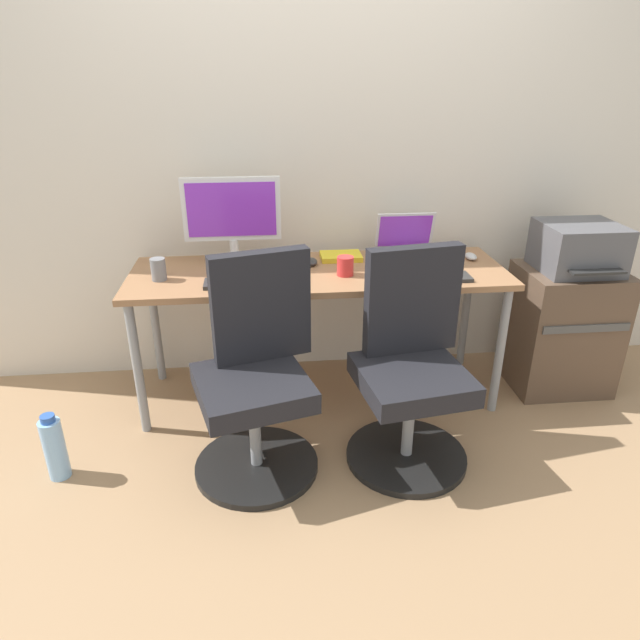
# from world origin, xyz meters

# --- Properties ---
(ground_plane) EXTENTS (5.28, 5.28, 0.00)m
(ground_plane) POSITION_xyz_m (0.00, 0.00, 0.00)
(ground_plane) COLOR #9E7A56
(back_wall) EXTENTS (4.40, 0.04, 2.60)m
(back_wall) POSITION_xyz_m (0.00, 0.38, 1.30)
(back_wall) COLOR silver
(back_wall) RESTS_ON ground
(desk) EXTENTS (1.85, 0.60, 0.70)m
(desk) POSITION_xyz_m (0.00, 0.00, 0.64)
(desk) COLOR #996B47
(desk) RESTS_ON ground
(office_chair_left) EXTENTS (0.54, 0.54, 0.94)m
(office_chair_left) POSITION_xyz_m (-0.32, -0.53, 0.42)
(office_chair_left) COLOR black
(office_chair_left) RESTS_ON ground
(office_chair_right) EXTENTS (0.54, 0.54, 0.94)m
(office_chair_right) POSITION_xyz_m (0.35, -0.53, 0.42)
(office_chair_right) COLOR black
(office_chair_right) RESTS_ON ground
(side_cabinet) EXTENTS (0.50, 0.42, 0.67)m
(side_cabinet) POSITION_xyz_m (1.31, -0.03, 0.33)
(side_cabinet) COLOR brown
(side_cabinet) RESTS_ON ground
(printer) EXTENTS (0.38, 0.40, 0.24)m
(printer) POSITION_xyz_m (1.31, -0.03, 0.79)
(printer) COLOR #515156
(printer) RESTS_ON side_cabinet
(water_bottle_on_floor) EXTENTS (0.09, 0.09, 0.31)m
(water_bottle_on_floor) POSITION_xyz_m (-1.18, -0.56, 0.15)
(water_bottle_on_floor) COLOR #8CBFF2
(water_bottle_on_floor) RESTS_ON ground
(desktop_monitor) EXTENTS (0.48, 0.18, 0.43)m
(desktop_monitor) POSITION_xyz_m (-0.42, 0.16, 0.95)
(desktop_monitor) COLOR silver
(desktop_monitor) RESTS_ON desk
(open_laptop) EXTENTS (0.31, 0.28, 0.22)m
(open_laptop) POSITION_xyz_m (0.48, 0.16, 0.76)
(open_laptop) COLOR silver
(open_laptop) RESTS_ON desk
(keyboard_by_monitor) EXTENTS (0.34, 0.12, 0.02)m
(keyboard_by_monitor) POSITION_xyz_m (-0.37, -0.16, 0.71)
(keyboard_by_monitor) COLOR #2D2D2D
(keyboard_by_monitor) RESTS_ON desk
(keyboard_by_laptop) EXTENTS (0.34, 0.12, 0.02)m
(keyboard_by_laptop) POSITION_xyz_m (0.53, -0.19, 0.71)
(keyboard_by_laptop) COLOR #2D2D2D
(keyboard_by_laptop) RESTS_ON desk
(mouse_by_monitor) EXTENTS (0.06, 0.10, 0.03)m
(mouse_by_monitor) POSITION_xyz_m (0.80, 0.09, 0.72)
(mouse_by_monitor) COLOR #B7B7B7
(mouse_by_monitor) RESTS_ON desk
(mouse_by_laptop) EXTENTS (0.06, 0.10, 0.03)m
(mouse_by_laptop) POSITION_xyz_m (-0.03, 0.09, 0.72)
(mouse_by_laptop) COLOR #2D2D2D
(mouse_by_laptop) RESTS_ON desk
(coffee_mug) EXTENTS (0.08, 0.08, 0.09)m
(coffee_mug) POSITION_xyz_m (0.12, -0.08, 0.75)
(coffee_mug) COLOR red
(coffee_mug) RESTS_ON desk
(pen_cup) EXTENTS (0.07, 0.07, 0.10)m
(pen_cup) POSITION_xyz_m (-0.76, -0.06, 0.76)
(pen_cup) COLOR slate
(pen_cup) RESTS_ON desk
(phone_near_monitor) EXTENTS (0.07, 0.14, 0.01)m
(phone_near_monitor) POSITION_xyz_m (-0.13, -0.17, 0.71)
(phone_near_monitor) COLOR black
(phone_near_monitor) RESTS_ON desk
(notebook) EXTENTS (0.21, 0.15, 0.03)m
(notebook) POSITION_xyz_m (0.13, 0.17, 0.72)
(notebook) COLOR yellow
(notebook) RESTS_ON desk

